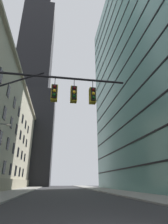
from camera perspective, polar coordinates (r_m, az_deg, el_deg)
The scene contains 3 objects.
dark_skyscraper at distance 95.40m, azimuth -15.74°, elevation 13.21°, with size 23.03×23.03×190.08m.
glass_office_midrise at distance 48.00m, azimuth 20.13°, elevation 13.52°, with size 17.14×42.85×56.45m.
traffic_signal_mast at distance 10.79m, azimuth -12.56°, elevation 2.92°, with size 8.98×0.63×7.99m.
Camera 1 is at (-2.00, -6.42, 1.64)m, focal length 28.29 mm.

